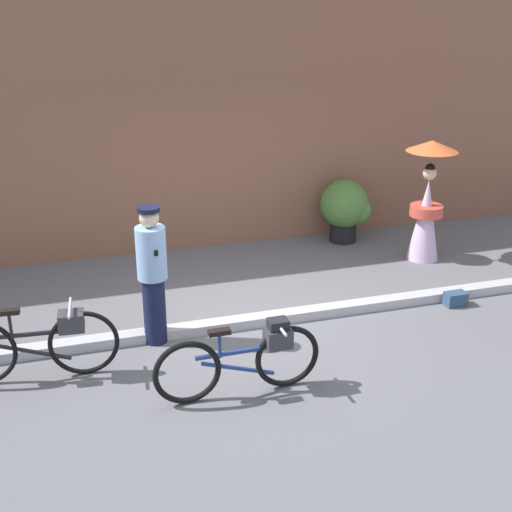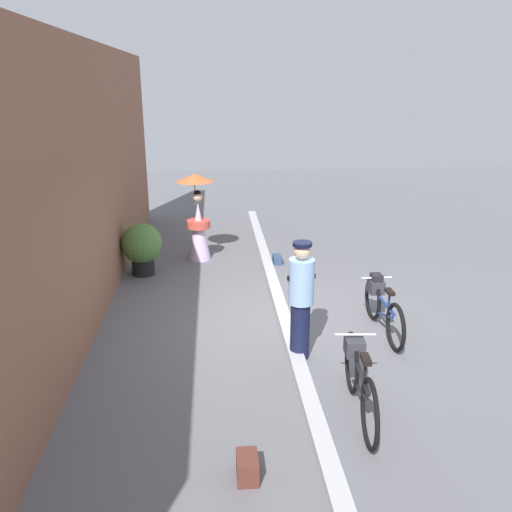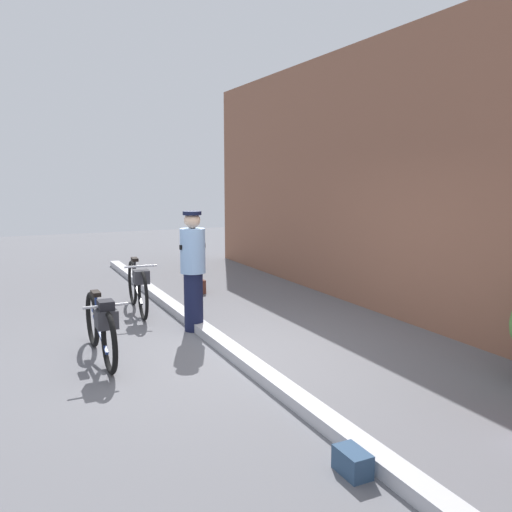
% 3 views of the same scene
% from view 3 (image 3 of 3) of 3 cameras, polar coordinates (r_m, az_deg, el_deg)
% --- Properties ---
extents(ground_plane, '(30.00, 30.00, 0.00)m').
position_cam_3_polar(ground_plane, '(6.50, -3.02, -10.34)').
color(ground_plane, slate).
extents(building_wall, '(14.00, 0.40, 4.19)m').
position_cam_3_polar(building_wall, '(7.84, 18.08, 8.09)').
color(building_wall, brown).
rests_on(building_wall, ground_plane).
extents(sidewalk_curb, '(14.00, 0.20, 0.12)m').
position_cam_3_polar(sidewalk_curb, '(6.48, -3.02, -9.84)').
color(sidewalk_curb, '#B2B2B7').
rests_on(sidewalk_curb, ground_plane).
extents(bicycle_near_officer, '(1.73, 0.48, 0.78)m').
position_cam_3_polar(bicycle_near_officer, '(6.34, -16.33, -7.26)').
color(bicycle_near_officer, black).
rests_on(bicycle_near_officer, ground_plane).
extents(bicycle_far_side, '(1.77, 0.48, 0.83)m').
position_cam_3_polar(bicycle_far_side, '(8.40, -12.60, -3.18)').
color(bicycle_far_side, black).
rests_on(bicycle_far_side, ground_plane).
extents(person_officer, '(0.34, 0.38, 1.64)m').
position_cam_3_polar(person_officer, '(7.23, -6.80, -1.28)').
color(person_officer, '#141938').
rests_on(person_officer, ground_plane).
extents(backpack_on_pavement, '(0.28, 0.17, 0.18)m').
position_cam_3_polar(backpack_on_pavement, '(4.09, 10.29, -20.97)').
color(backpack_on_pavement, navy).
rests_on(backpack_on_pavement, ground_plane).
extents(backpack_spare, '(0.30, 0.20, 0.24)m').
position_cam_3_polar(backpack_spare, '(9.73, -6.30, -3.22)').
color(backpack_spare, '#592D23').
rests_on(backpack_spare, ground_plane).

